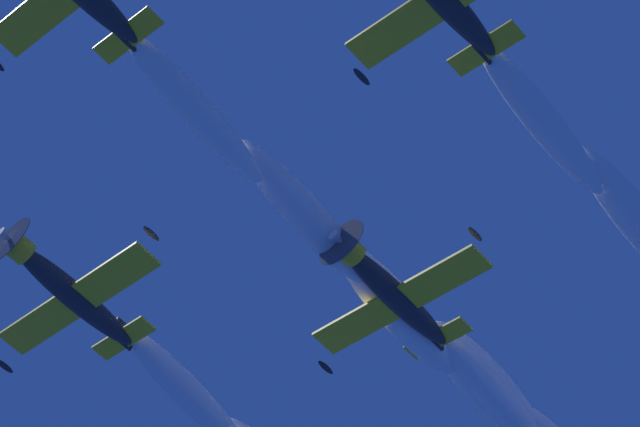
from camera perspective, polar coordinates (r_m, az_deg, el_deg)
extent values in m
cube|color=yellow|center=(57.50, -8.14, 7.47)|extent=(3.46, 2.17, 0.99)
cube|color=#232328|center=(58.06, -8.14, 7.55)|extent=(0.87, 1.22, 1.34)
ellipsoid|color=#232328|center=(55.84, 1.77, 5.81)|extent=(0.67, 1.05, 0.43)
cube|color=yellow|center=(57.60, 7.04, 6.95)|extent=(3.44, 2.17, 1.05)
cube|color=#232328|center=(58.14, 6.88, 7.04)|extent=(0.88, 1.21, 1.35)
ellipsoid|color=#232328|center=(62.89, -10.40, -3.44)|extent=(4.02, 7.43, 1.92)
cylinder|color=yellow|center=(61.83, -12.65, -1.43)|extent=(1.69, 1.38, 1.47)
cone|color=white|center=(61.62, -13.14, -0.99)|extent=(0.91, 0.94, 0.72)
cylinder|color=#3F3F47|center=(61.67, -13.02, -1.10)|extent=(2.95, 0.97, 3.07)
cube|color=yellow|center=(62.80, -10.25, -3.64)|extent=(9.26, 4.92, 2.18)
ellipsoid|color=#232328|center=(61.64, -7.17, -0.84)|extent=(0.67, 1.05, 0.40)
ellipsoid|color=#232328|center=(64.28, -13.22, -6.31)|extent=(0.67, 1.05, 0.40)
cube|color=yellow|center=(64.12, -8.32, -5.26)|extent=(3.48, 2.18, 0.87)
cube|color=#232328|center=(64.65, -8.31, -5.06)|extent=(0.83, 1.21, 1.34)
ellipsoid|color=#1E232D|center=(63.20, -10.63, -3.06)|extent=(1.48, 1.87, 1.00)
ellipsoid|color=#232328|center=(62.55, 3.22, -3.53)|extent=(4.00, 7.44, 2.05)
cylinder|color=yellow|center=(60.88, 1.24, -1.56)|extent=(1.71, 1.39, 1.50)
cone|color=white|center=(60.54, 0.80, -1.12)|extent=(0.92, 0.95, 0.74)
cylinder|color=#3F3F47|center=(60.62, 0.90, -1.22)|extent=(2.99, 0.99, 3.10)
cube|color=yellow|center=(62.50, 3.40, -3.73)|extent=(9.23, 4.91, 2.34)
ellipsoid|color=#232328|center=(62.21, 6.59, -0.88)|extent=(0.67, 1.05, 0.42)
ellipsoid|color=#232328|center=(63.14, 0.24, -6.54)|extent=(0.67, 1.05, 0.42)
cube|color=yellow|center=(64.32, 5.01, -5.29)|extent=(3.47, 2.18, 0.93)
cube|color=#232328|center=(64.83, 4.90, -5.10)|extent=(0.85, 1.22, 1.36)
ellipsoid|color=#1E232D|center=(62.78, 2.91, -3.16)|extent=(1.48, 1.88, 1.03)
ellipsoid|color=white|center=(58.63, -5.38, 4.52)|extent=(4.72, 8.97, 2.22)
ellipsoid|color=white|center=(61.15, -0.70, 0.04)|extent=(4.99, 9.09, 2.50)
ellipsoid|color=white|center=(64.34, 3.24, -4.01)|extent=(5.26, 9.21, 2.78)
ellipsoid|color=white|center=(67.82, 7.10, -7.27)|extent=(5.52, 9.34, 3.05)
ellipsoid|color=white|center=(59.49, 9.34, 3.98)|extent=(4.72, 8.97, 2.22)
ellipsoid|color=white|center=(62.99, 13.24, -0.24)|extent=(4.99, 9.09, 2.50)
ellipsoid|color=white|center=(65.80, -5.68, -7.49)|extent=(4.72, 8.97, 2.22)
ellipsoid|color=white|center=(66.87, 7.36, -7.58)|extent=(4.72, 8.97, 2.22)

